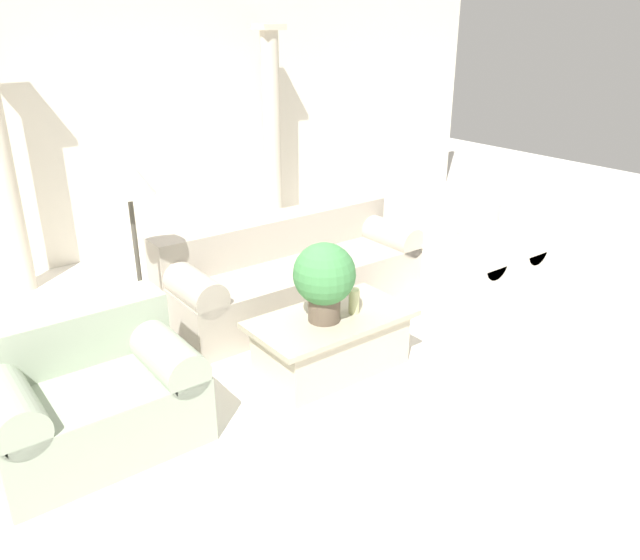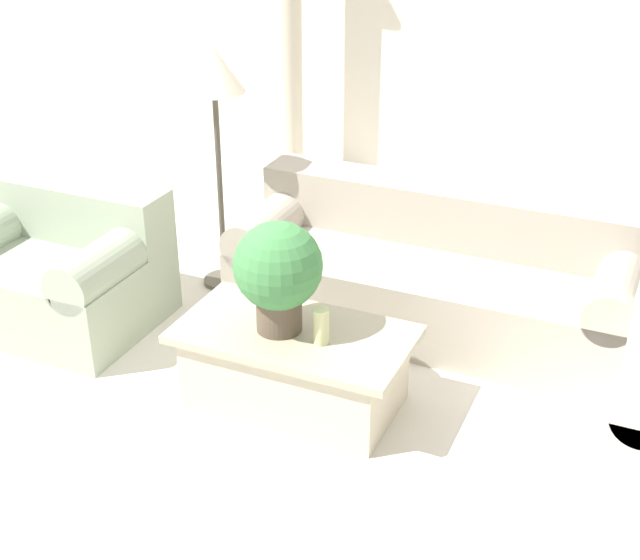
{
  "view_description": "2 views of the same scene",
  "coord_description": "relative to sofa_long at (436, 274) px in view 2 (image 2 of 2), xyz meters",
  "views": [
    {
      "loc": [
        -2.4,
        -3.69,
        2.42
      ],
      "look_at": [
        0.21,
        -0.25,
        0.59
      ],
      "focal_mm": 35.0,
      "sensor_mm": 36.0,
      "label": 1
    },
    {
      "loc": [
        1.77,
        -3.98,
        2.7
      ],
      "look_at": [
        0.07,
        -0.16,
        0.53
      ],
      "focal_mm": 50.0,
      "sensor_mm": 36.0,
      "label": 2
    }
  ],
  "objects": [
    {
      "name": "floor_lamp",
      "position": [
        -1.4,
        -0.07,
        0.97
      ],
      "size": [
        0.37,
        0.37,
        1.54
      ],
      "color": "#4C473D",
      "rests_on": "ground_plane"
    },
    {
      "name": "ground_plane",
      "position": [
        -0.5,
        -0.56,
        -0.32
      ],
      "size": [
        16.0,
        16.0,
        0.0
      ],
      "primitive_type": "plane",
      "color": "silver"
    },
    {
      "name": "coffee_table",
      "position": [
        -0.4,
        -1.09,
        -0.1
      ],
      "size": [
        1.18,
        0.65,
        0.43
      ],
      "color": "beige",
      "rests_on": "ground_plane"
    },
    {
      "name": "column_left",
      "position": [
        -1.84,
        1.84,
        0.87
      ],
      "size": [
        0.28,
        0.28,
        2.34
      ],
      "color": "beige",
      "rests_on": "ground_plane"
    },
    {
      "name": "pillar_candle",
      "position": [
        -0.23,
        -1.14,
        0.2
      ],
      "size": [
        0.08,
        0.08,
        0.18
      ],
      "color": "beige",
      "rests_on": "coffee_table"
    },
    {
      "name": "loveseat",
      "position": [
        -2.08,
        -0.85,
        0.02
      ],
      "size": [
        1.18,
        0.89,
        0.78
      ],
      "color": "#A1AF96",
      "rests_on": "ground_plane"
    },
    {
      "name": "sofa_long",
      "position": [
        0.0,
        0.0,
        0.0
      ],
      "size": [
        2.34,
        0.89,
        0.78
      ],
      "color": "#ADA393",
      "rests_on": "ground_plane"
    },
    {
      "name": "potted_plant",
      "position": [
        -0.48,
        -1.11,
        0.43
      ],
      "size": [
        0.44,
        0.44,
        0.57
      ],
      "color": "brown",
      "rests_on": "coffee_table"
    }
  ]
}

